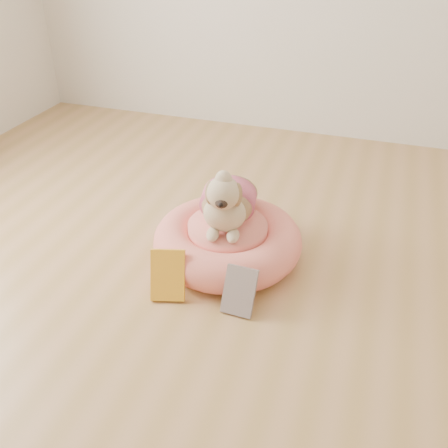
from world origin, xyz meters
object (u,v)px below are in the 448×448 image
(pet_bed, at_px, (228,241))
(book_white, at_px, (239,291))
(book_yellow, at_px, (168,275))
(dog, at_px, (227,191))

(pet_bed, distance_m, book_white, 0.35)
(book_yellow, distance_m, book_white, 0.29)
(dog, bearing_deg, book_yellow, -122.34)
(pet_bed, height_order, book_yellow, book_yellow)
(dog, relative_size, book_white, 2.22)
(book_white, bearing_deg, dog, 117.88)
(book_white, bearing_deg, pet_bed, 117.83)
(pet_bed, bearing_deg, book_yellow, -113.42)
(book_white, bearing_deg, book_yellow, -176.25)
(pet_bed, distance_m, book_yellow, 0.36)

